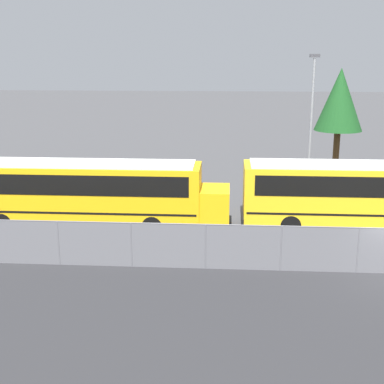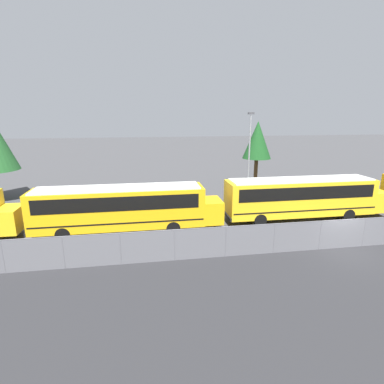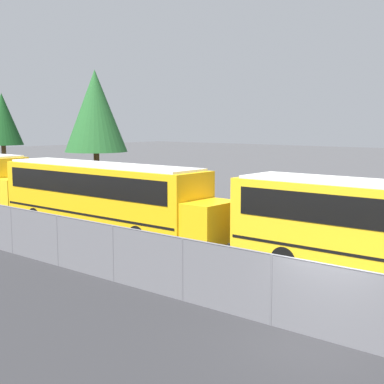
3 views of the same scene
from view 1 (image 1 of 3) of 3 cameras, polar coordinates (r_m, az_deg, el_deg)
name	(u,v)px [view 1 (image 1 of 3)]	position (r m, az deg, el deg)	size (l,w,h in m)	color
school_bus_1	(87,189)	(26.90, -11.15, 0.29)	(13.37, 2.45, 3.33)	yellow
school_bus_2	(371,191)	(27.47, 18.60, 0.08)	(13.37, 2.45, 3.33)	yellow
light_pole	(311,118)	(33.80, 12.61, 7.68)	(0.60, 0.24, 8.42)	gray
tree_2	(340,100)	(38.51, 15.47, 9.42)	(3.27, 3.27, 7.51)	#51381E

